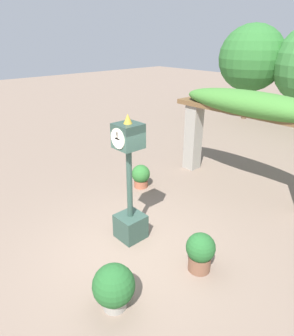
# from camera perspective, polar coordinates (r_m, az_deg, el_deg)

# --- Properties ---
(ground_plane) EXTENTS (60.00, 60.00, 0.00)m
(ground_plane) POSITION_cam_1_polar(r_m,az_deg,el_deg) (6.71, -3.18, -15.22)
(ground_plane) COLOR #7F6B5B
(pedestal_clock) EXTENTS (0.58, 0.58, 2.86)m
(pedestal_clock) POSITION_cam_1_polar(r_m,az_deg,el_deg) (6.42, -3.32, -4.25)
(pedestal_clock) COLOR #2D473D
(pedestal_clock) RESTS_ON ground
(pergola) EXTENTS (5.02, 1.04, 2.87)m
(pergola) POSITION_cam_1_polar(r_m,az_deg,el_deg) (8.85, 19.29, 9.53)
(pergola) COLOR gray
(pergola) RESTS_ON ground
(potted_plant_near_left) EXTENTS (0.72, 0.72, 0.83)m
(potted_plant_near_left) POSITION_cam_1_polar(r_m,az_deg,el_deg) (5.33, -6.34, -21.54)
(potted_plant_near_left) COLOR gray
(potted_plant_near_left) RESTS_ON ground
(potted_plant_near_right) EXTENTS (0.57, 0.57, 0.81)m
(potted_plant_near_right) POSITION_cam_1_polar(r_m,az_deg,el_deg) (6.05, 10.13, -15.34)
(potted_plant_near_right) COLOR brown
(potted_plant_near_right) RESTS_ON ground
(potted_plant_far_left) EXTENTS (0.55, 0.55, 0.70)m
(potted_plant_far_left) POSITION_cam_1_polar(r_m,az_deg,el_deg) (9.01, -1.18, -1.46)
(potted_plant_far_left) COLOR #9E563D
(potted_plant_far_left) RESTS_ON ground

